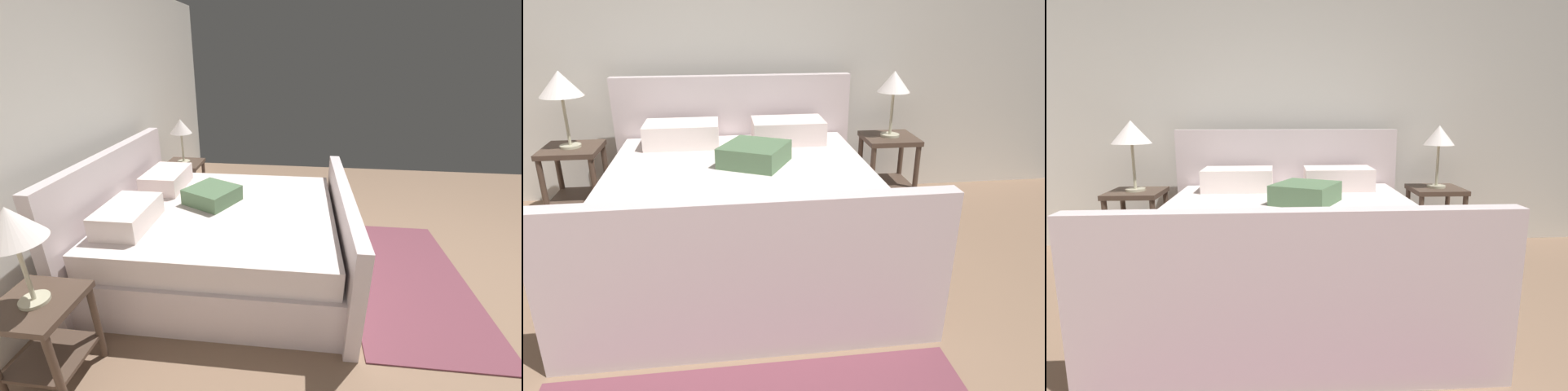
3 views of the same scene
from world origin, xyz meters
The scene contains 6 objects.
wall_back centered at (0.00, 3.37, 1.28)m, with size 6.32×0.12×2.57m, color silver.
bed centered at (-0.06, 2.13, 0.35)m, with size 1.98×2.16×1.10m.
nightstand_right centered at (1.24, 2.93, 0.40)m, with size 0.44×0.44×0.60m.
table_lamp_right centered at (1.24, 2.93, 1.04)m, with size 0.27×0.27×0.54m.
nightstand_left centered at (-1.36, 2.90, 0.40)m, with size 0.44×0.44×0.60m.
table_lamp_left centered at (-1.36, 2.90, 1.08)m, with size 0.32×0.32×0.59m.
Camera 2 is at (-0.12, -0.84, 1.63)m, focal length 32.39 mm.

